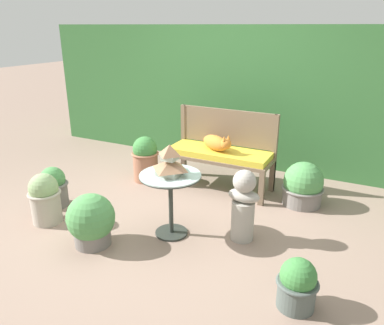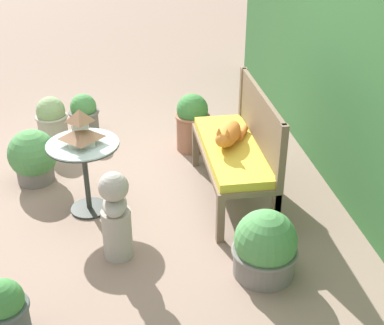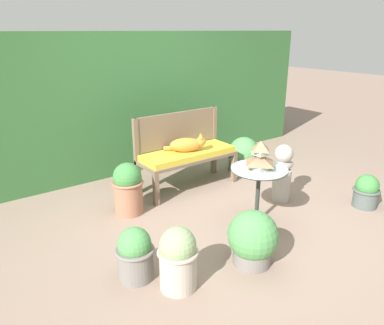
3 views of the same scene
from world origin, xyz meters
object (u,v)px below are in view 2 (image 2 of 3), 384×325
object	(u,v)px
potted_plant_bench_right	(5,309)
potted_plant_bench_left	(265,247)
patio_table	(84,159)
garden_bust	(116,215)
potted_plant_patio_mid	(192,122)
potted_plant_table_far	(33,157)
potted_plant_hedge_corner	(52,121)
pagoda_birdhouse	(81,129)
garden_bench	(232,154)
potted_plant_path_edge	(84,115)
cat	(229,134)

from	to	relation	value
potted_plant_bench_right	potted_plant_bench_left	bearing A→B (deg)	100.31
patio_table	garden_bust	xyz separation A→B (m)	(0.66, 0.23, -0.13)
potted_plant_patio_mid	garden_bust	bearing A→B (deg)	-26.17
patio_table	potted_plant_table_far	xyz separation A→B (m)	(-0.57, -0.50, -0.25)
potted_plant_hedge_corner	garden_bust	bearing A→B (deg)	17.54
patio_table	potted_plant_patio_mid	distance (m)	1.46
potted_plant_table_far	potted_plant_hedge_corner	world-z (taller)	potted_plant_hedge_corner
patio_table	potted_plant_table_far	distance (m)	0.80
pagoda_birdhouse	garden_bust	distance (m)	0.80
garden_bench	potted_plant_bench_left	xyz separation A→B (m)	(1.04, 0.02, -0.21)
potted_plant_table_far	patio_table	bearing A→B (deg)	41.38
potted_plant_patio_mid	potted_plant_path_edge	xyz separation A→B (m)	(-0.51, -1.11, -0.08)
potted_plant_bench_right	potted_plant_table_far	xyz separation A→B (m)	(-1.90, -0.02, 0.05)
potted_plant_bench_left	potted_plant_patio_mid	xyz separation A→B (m)	(-2.01, -0.22, 0.08)
cat	potted_plant_table_far	xyz separation A→B (m)	(-0.52, -1.72, -0.36)
pagoda_birdhouse	potted_plant_bench_left	bearing A→B (deg)	51.14
garden_bust	potted_plant_path_edge	world-z (taller)	garden_bust
garden_bust	potted_plant_hedge_corner	bearing A→B (deg)	-160.24
cat	potted_plant_table_far	size ratio (longest dim) A/B	0.92
potted_plant_hedge_corner	potted_plant_path_edge	xyz separation A→B (m)	(-0.22, 0.32, -0.05)
pagoda_birdhouse	potted_plant_path_edge	xyz separation A→B (m)	(-1.51, -0.07, -0.53)
garden_bench	potted_plant_bench_right	distance (m)	2.20
cat	potted_plant_bench_right	world-z (taller)	cat
patio_table	potted_plant_bench_left	distance (m)	1.64
garden_bust	potted_plant_table_far	xyz separation A→B (m)	(-1.23, -0.73, -0.12)
potted_plant_patio_mid	potted_plant_hedge_corner	distance (m)	1.46
potted_plant_path_edge	cat	bearing A→B (deg)	41.30
garden_bust	garden_bench	bearing A→B (deg)	126.12
potted_plant_patio_mid	cat	bearing A→B (deg)	10.13
potted_plant_bench_right	potted_plant_path_edge	distance (m)	2.87
pagoda_birdhouse	potted_plant_table_far	world-z (taller)	pagoda_birdhouse
cat	potted_plant_hedge_corner	bearing A→B (deg)	-100.97
patio_table	garden_bust	world-z (taller)	garden_bust
cat	potted_plant_patio_mid	xyz separation A→B (m)	(-0.94, -0.17, -0.30)
patio_table	potted_plant_bench_right	size ratio (longest dim) A/B	1.59
potted_plant_bench_left	potted_plant_patio_mid	world-z (taller)	potted_plant_patio_mid
garden_bench	potted_plant_hedge_corner	xyz separation A→B (m)	(-1.27, -1.62, -0.16)
potted_plant_bench_right	potted_plant_hedge_corner	world-z (taller)	potted_plant_hedge_corner
cat	pagoda_birdhouse	bearing A→B (deg)	-60.78
potted_plant_bench_left	potted_plant_table_far	bearing A→B (deg)	-131.97
patio_table	cat	bearing A→B (deg)	92.38
potted_plant_patio_mid	potted_plant_path_edge	size ratio (longest dim) A/B	1.29
pagoda_birdhouse	potted_plant_bench_left	size ratio (longest dim) A/B	0.58
cat	pagoda_birdhouse	xyz separation A→B (m)	(0.05, -1.21, 0.15)
pagoda_birdhouse	cat	bearing A→B (deg)	92.38
cat	potted_plant_hedge_corner	world-z (taller)	cat
garden_bust	potted_plant_patio_mid	distance (m)	1.84
patio_table	potted_plant_hedge_corner	size ratio (longest dim) A/B	1.18
patio_table	pagoda_birdhouse	world-z (taller)	pagoda_birdhouse
garden_bench	pagoda_birdhouse	distance (m)	1.28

